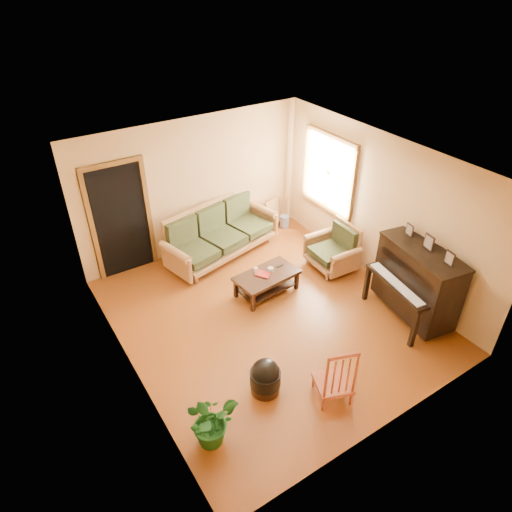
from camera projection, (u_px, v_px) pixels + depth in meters
floor at (269, 315)px, 7.43m from camera, size 5.00×5.00×0.00m
doorway at (121, 221)px, 7.94m from camera, size 1.08×0.16×2.05m
window at (329, 173)px, 8.49m from camera, size 0.12×1.36×1.46m
sofa at (222, 233)px, 8.65m from camera, size 2.46×1.46×0.99m
coffee_table at (267, 283)px, 7.82m from camera, size 1.13×0.69×0.39m
armchair at (332, 248)px, 8.32m from camera, size 0.86×0.90×0.86m
piano at (416, 283)px, 7.13m from camera, size 1.06×1.53×1.24m
footstool at (265, 380)px, 6.07m from camera, size 0.45×0.45×0.40m
red_chair at (335, 370)px, 5.84m from camera, size 0.59×0.61×0.96m
leaning_frame at (273, 212)px, 9.71m from camera, size 0.47×0.26×0.62m
ceramic_crock at (285, 221)px, 9.74m from camera, size 0.25×0.25×0.25m
potted_plant at (211, 421)px, 5.37m from camera, size 0.70×0.63×0.68m
book at (261, 277)px, 7.62m from camera, size 0.28×0.30×0.02m
candle at (256, 271)px, 7.70m from camera, size 0.09×0.09×0.12m
glass_jar at (271, 270)px, 7.77m from camera, size 0.12×0.12×0.07m
remote at (280, 266)px, 7.91m from camera, size 0.14×0.05×0.01m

